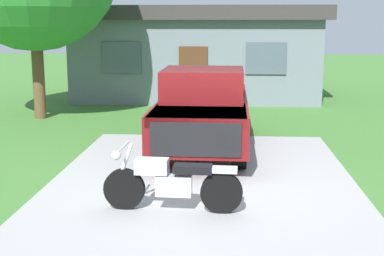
{
  "coord_description": "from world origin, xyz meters",
  "views": [
    {
      "loc": [
        0.46,
        -9.81,
        2.95
      ],
      "look_at": [
        -0.24,
        0.38,
        0.9
      ],
      "focal_mm": 49.85,
      "sensor_mm": 36.0,
      "label": 1
    }
  ],
  "objects": [
    {
      "name": "neighbor_house",
      "position": [
        -0.78,
        11.32,
        1.79
      ],
      "size": [
        9.6,
        5.6,
        3.5
      ],
      "color": "slate",
      "rests_on": "ground"
    },
    {
      "name": "motorcycle",
      "position": [
        -0.42,
        -1.82,
        0.47
      ],
      "size": [
        2.21,
        0.7,
        1.09
      ],
      "color": "black",
      "rests_on": "ground"
    },
    {
      "name": "ground_plane",
      "position": [
        0.0,
        0.0,
        0.0
      ],
      "size": [
        80.0,
        80.0,
        0.0
      ],
      "primitive_type": "plane",
      "color": "#417531"
    },
    {
      "name": "driveway_pad",
      "position": [
        0.0,
        0.0,
        0.0
      ],
      "size": [
        5.71,
        7.73,
        0.01
      ],
      "primitive_type": "cube",
      "color": "#9F9F9F",
      "rests_on": "ground"
    },
    {
      "name": "pickup_truck",
      "position": [
        -0.11,
        2.63,
        0.95
      ],
      "size": [
        2.06,
        5.65,
        1.9
      ],
      "color": "black",
      "rests_on": "ground"
    }
  ]
}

